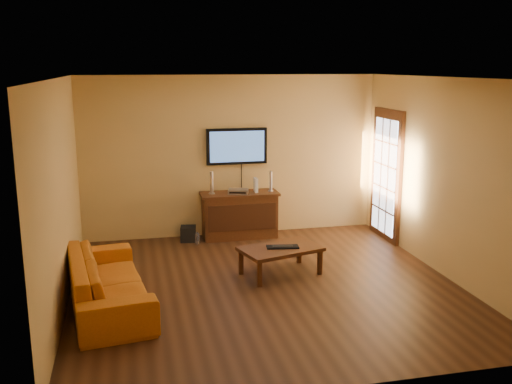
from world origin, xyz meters
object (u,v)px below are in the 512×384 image
object	(u,v)px
sofa	(107,273)
speaker_left	(212,184)
av_receiver	(238,191)
keyboard	(283,247)
bottle	(197,239)
coffee_table	(280,251)
television	(237,146)
speaker_right	(271,182)
media_console	(240,215)
subwoofer	(188,234)
game_console	(256,185)

from	to	relation	value
sofa	speaker_left	size ratio (longest dim) A/B	5.79
av_receiver	keyboard	world-z (taller)	av_receiver
bottle	speaker_left	bearing A→B (deg)	43.26
coffee_table	television	bearing A→B (deg)	95.98
speaker_right	media_console	bearing A→B (deg)	179.58
television	sofa	distance (m)	3.54
media_console	av_receiver	xyz separation A→B (m)	(-0.03, -0.05, 0.42)
subwoofer	speaker_right	bearing A→B (deg)	10.04
television	speaker_right	distance (m)	0.83
television	game_console	xyz separation A→B (m)	(0.28, -0.21, -0.63)
media_console	speaker_left	xyz separation A→B (m)	(-0.46, 0.02, 0.55)
game_console	speaker_left	bearing A→B (deg)	179.19
speaker_left	bottle	distance (m)	0.93
media_console	game_console	bearing A→B (deg)	-0.12
sofa	keyboard	bearing A→B (deg)	-84.43
television	keyboard	world-z (taller)	television
television	bottle	distance (m)	1.68
television	game_console	bearing A→B (deg)	-36.84
coffee_table	bottle	world-z (taller)	coffee_table
speaker_left	keyboard	size ratio (longest dim) A/B	0.81
speaker_left	game_console	bearing A→B (deg)	-1.49
av_receiver	bottle	bearing A→B (deg)	-147.72
coffee_table	av_receiver	xyz separation A→B (m)	(-0.25, 1.79, 0.46)
media_console	subwoofer	distance (m)	0.91
television	coffee_table	xyz separation A→B (m)	(0.22, -2.05, -1.18)
sofa	subwoofer	xyz separation A→B (m)	(1.22, 2.39, -0.30)
speaker_left	keyboard	xyz separation A→B (m)	(0.70, -1.88, -0.54)
game_console	television	bearing A→B (deg)	143.84
media_console	coffee_table	size ratio (longest dim) A/B	1.07
media_console	speaker_left	bearing A→B (deg)	177.69
coffee_table	av_receiver	size ratio (longest dim) A/B	3.77
media_console	game_console	distance (m)	0.57
television	speaker_left	world-z (taller)	television
sofa	keyboard	size ratio (longest dim) A/B	4.68
av_receiver	subwoofer	world-z (taller)	av_receiver
subwoofer	bottle	xyz separation A→B (m)	(0.12, -0.23, -0.02)
coffee_table	keyboard	size ratio (longest dim) A/B	2.65
speaker_left	speaker_right	world-z (taller)	speaker_left
av_receiver	subwoofer	bearing A→B (deg)	-164.99
game_console	subwoofer	distance (m)	1.38
speaker_right	keyboard	xyz separation A→B (m)	(-0.30, -1.86, -0.53)
television	subwoofer	distance (m)	1.67
media_console	subwoofer	bearing A→B (deg)	-178.10
sofa	television	bearing A→B (deg)	-46.35
speaker_left	subwoofer	distance (m)	0.92
game_console	coffee_table	bearing A→B (deg)	-91.29
av_receiver	game_console	world-z (taller)	game_console
television	coffee_table	bearing A→B (deg)	-84.02
television	speaker_left	xyz separation A→B (m)	(-0.46, -0.19, -0.58)
speaker_left	av_receiver	distance (m)	0.46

